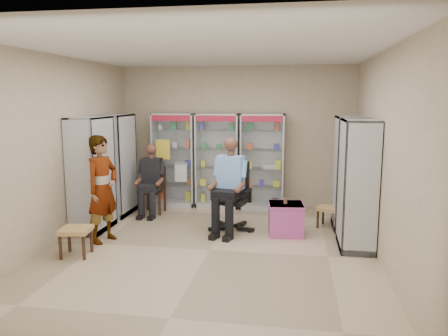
% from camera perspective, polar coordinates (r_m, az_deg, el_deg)
% --- Properties ---
extents(floor, '(6.00, 6.00, 0.00)m').
position_cam_1_polar(floor, '(6.86, -1.94, -10.65)').
color(floor, tan).
rests_on(floor, ground).
extents(room_shell, '(5.02, 6.02, 3.01)m').
position_cam_1_polar(room_shell, '(6.46, -2.03, 6.01)').
color(room_shell, '#BBAC8B').
rests_on(room_shell, ground).
extents(cabinet_back_left, '(0.90, 0.50, 2.00)m').
position_cam_1_polar(cabinet_back_left, '(9.51, -6.46, 1.08)').
color(cabinet_back_left, '#B2B4BA').
rests_on(cabinet_back_left, floor).
extents(cabinet_back_mid, '(0.90, 0.50, 2.00)m').
position_cam_1_polar(cabinet_back_mid, '(9.29, -0.81, 0.95)').
color(cabinet_back_mid, '#9FA2A6').
rests_on(cabinet_back_mid, floor).
extents(cabinet_back_right, '(0.90, 0.50, 2.00)m').
position_cam_1_polar(cabinet_back_right, '(9.18, 5.04, 0.81)').
color(cabinet_back_right, '#B7BBBF').
rests_on(cabinet_back_right, floor).
extents(cabinet_right_far, '(0.90, 0.50, 2.00)m').
position_cam_1_polar(cabinet_right_far, '(8.09, 16.00, -0.62)').
color(cabinet_right_far, '#A6A9AD').
rests_on(cabinet_right_far, floor).
extents(cabinet_right_near, '(0.90, 0.50, 2.00)m').
position_cam_1_polar(cabinet_right_near, '(7.02, 17.02, -2.11)').
color(cabinet_right_near, silver).
rests_on(cabinet_right_near, floor).
extents(cabinet_left_far, '(0.90, 0.50, 2.00)m').
position_cam_1_polar(cabinet_left_far, '(8.95, -13.83, 0.37)').
color(cabinet_left_far, '#A9ACB1').
rests_on(cabinet_left_far, floor).
extents(cabinet_left_near, '(0.90, 0.50, 2.00)m').
position_cam_1_polar(cabinet_left_near, '(7.96, -16.91, -0.82)').
color(cabinet_left_near, silver).
rests_on(cabinet_left_near, floor).
extents(wooden_chair, '(0.42, 0.42, 0.94)m').
position_cam_1_polar(wooden_chair, '(8.98, -9.20, -2.89)').
color(wooden_chair, black).
rests_on(wooden_chair, floor).
extents(seated_customer, '(0.44, 0.60, 1.34)m').
position_cam_1_polar(seated_customer, '(8.90, -9.33, -1.69)').
color(seated_customer, black).
rests_on(seated_customer, floor).
extents(office_chair, '(0.79, 0.79, 1.22)m').
position_cam_1_polar(office_chair, '(7.67, 0.98, -3.76)').
color(office_chair, black).
rests_on(office_chair, floor).
extents(seated_shopkeeper, '(0.64, 0.80, 1.55)m').
position_cam_1_polar(seated_shopkeeper, '(7.58, 0.93, -2.62)').
color(seated_shopkeeper, '#66A7CA').
rests_on(seated_shopkeeper, floor).
extents(pink_trunk, '(0.62, 0.60, 0.55)m').
position_cam_1_polar(pink_trunk, '(7.59, 8.07, -6.62)').
color(pink_trunk, '#A74273').
rests_on(pink_trunk, floor).
extents(tea_glass, '(0.07, 0.07, 0.10)m').
position_cam_1_polar(tea_glass, '(7.51, 8.03, -4.26)').
color(tea_glass, '#632308').
rests_on(tea_glass, pink_trunk).
extents(woven_stool_a, '(0.49, 0.49, 0.38)m').
position_cam_1_polar(woven_stool_a, '(8.17, 13.49, -6.26)').
color(woven_stool_a, '#B2824B').
rests_on(woven_stool_a, floor).
extents(woven_stool_b, '(0.48, 0.48, 0.43)m').
position_cam_1_polar(woven_stool_b, '(6.91, -18.74, -9.11)').
color(woven_stool_b, olive).
rests_on(woven_stool_b, floor).
extents(standing_man, '(0.59, 0.73, 1.74)m').
position_cam_1_polar(standing_man, '(7.30, -15.59, -2.66)').
color(standing_man, '#969698').
rests_on(standing_man, floor).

